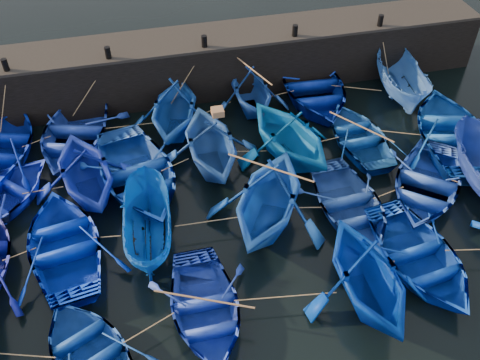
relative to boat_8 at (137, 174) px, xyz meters
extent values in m
plane|color=black|center=(3.61, -4.53, -0.58)|extent=(120.00, 120.00, 0.00)
cube|color=black|center=(3.61, 5.97, 0.67)|extent=(26.00, 2.50, 2.50)
cube|color=black|center=(3.61, 5.97, 1.98)|extent=(26.00, 2.50, 0.12)
cylinder|color=black|center=(-4.39, 5.07, 2.29)|extent=(0.24, 0.24, 0.50)
cylinder|color=black|center=(-0.39, 5.07, 2.29)|extent=(0.24, 0.24, 0.50)
cylinder|color=black|center=(3.61, 5.07, 2.29)|extent=(0.24, 0.24, 0.50)
cylinder|color=black|center=(7.61, 5.07, 2.29)|extent=(0.24, 0.24, 0.50)
cylinder|color=black|center=(11.61, 5.07, 2.29)|extent=(0.24, 0.24, 0.50)
imported|color=#17349C|center=(-2.27, 3.14, -0.03)|extent=(5.21, 6.23, 1.11)
imported|color=#11459E|center=(1.88, 3.03, 0.59)|extent=(4.99, 5.39, 2.35)
imported|color=#184597|center=(5.32, 3.75, 0.45)|extent=(3.43, 3.96, 2.06)
imported|color=navy|center=(8.26, 3.93, 0.01)|extent=(4.45, 5.99, 1.19)
imported|color=blue|center=(12.08, 3.02, 0.33)|extent=(2.56, 4.97, 1.83)
imported|color=#0F26A2|center=(-1.77, -0.01, 0.60)|extent=(4.75, 5.22, 2.37)
imported|color=blue|center=(0.00, 0.00, 0.00)|extent=(5.08, 6.32, 1.17)
imported|color=#1E4C93|center=(2.91, 0.46, 0.63)|extent=(4.08, 4.70, 2.42)
imported|color=#055AA2|center=(5.95, 0.20, 0.65)|extent=(5.29, 5.71, 2.47)
imported|color=navy|center=(9.00, 0.34, -0.14)|extent=(3.23, 4.41, 0.89)
imported|color=#0C48A6|center=(12.65, -0.47, 0.01)|extent=(5.43, 6.58, 1.19)
imported|color=#0327CA|center=(-2.62, -2.74, -0.07)|extent=(4.28, 5.47, 1.03)
imported|color=#0645A5|center=(0.08, -2.87, 0.24)|extent=(2.03, 4.42, 1.65)
imported|color=blue|center=(4.20, -2.97, 0.71)|extent=(6.16, 6.39, 2.58)
imported|color=#244CA1|center=(7.12, -3.22, -0.10)|extent=(3.50, 4.76, 0.96)
imported|color=#1F44AD|center=(10.23, -2.92, -0.07)|extent=(5.84, 6.07, 1.03)
imported|color=navy|center=(-1.97, -6.84, -0.15)|extent=(4.43, 5.00, 0.86)
imported|color=blue|center=(1.36, -6.21, -0.13)|extent=(3.15, 4.38, 0.90)
imported|color=#002DA4|center=(6.21, -6.65, 0.60)|extent=(3.93, 4.54, 2.36)
imported|color=#0735B6|center=(8.41, -5.95, -0.09)|extent=(3.99, 5.18, 0.99)
cube|color=olive|center=(3.21, 0.46, 1.96)|extent=(0.43, 0.43, 0.25)
cylinder|color=tan|center=(-3.71, 2.91, -0.03)|extent=(1.10, 0.48, 0.04)
cylinder|color=tan|center=(-0.19, 3.08, -0.03)|extent=(2.35, 0.14, 0.04)
cylinder|color=tan|center=(3.60, 3.39, -0.03)|extent=(1.65, 0.75, 0.04)
cylinder|color=tan|center=(6.79, 3.84, -0.03)|extent=(1.15, 0.22, 0.04)
cylinder|color=tan|center=(10.17, 3.48, -0.03)|extent=(2.03, 0.95, 0.04)
cylinder|color=tan|center=(-3.38, -0.03, -0.03)|extent=(1.43, 0.07, 0.04)
cylinder|color=tan|center=(-0.88, -0.01, -0.03)|extent=(0.11, 0.07, 0.04)
cylinder|color=tan|center=(1.45, 0.23, -0.03)|extent=(1.12, 0.49, 0.04)
cylinder|color=tan|center=(4.43, 0.33, -0.03)|extent=(1.25, 0.29, 0.04)
cylinder|color=tan|center=(7.48, 0.27, -0.03)|extent=(1.26, 0.18, 0.04)
cylinder|color=tan|center=(10.83, -0.06, -0.03)|extent=(1.87, 0.84, 0.04)
cylinder|color=tan|center=(-4.03, -2.89, -0.03)|extent=(1.04, 0.33, 0.04)
cylinder|color=tan|center=(-1.27, -2.80, -0.03)|extent=(0.90, 0.16, 0.04)
cylinder|color=tan|center=(2.14, -2.92, -0.03)|extent=(2.33, 0.14, 0.04)
cylinder|color=tan|center=(5.66, -3.10, -0.03)|extent=(1.12, 0.29, 0.04)
cylinder|color=tan|center=(8.67, -3.07, -0.03)|extent=(1.32, 0.33, 0.04)
cylinder|color=tan|center=(11.30, -3.07, -0.03)|extent=(0.36, 0.32, 0.04)
cylinder|color=tan|center=(-3.83, -6.53, -0.03)|extent=(1.92, 0.65, 0.04)
cylinder|color=tan|center=(-0.31, -6.53, -0.03)|extent=(1.54, 0.67, 0.04)
cylinder|color=tan|center=(3.78, -6.43, -0.03)|extent=(3.05, 0.48, 0.04)
cylinder|color=tan|center=(7.31, -6.30, -0.03)|extent=(0.43, 0.72, 0.04)
cylinder|color=tan|center=(10.42, -6.18, -0.03)|extent=(2.22, 0.49, 0.04)
cylinder|color=tan|center=(-4.77, 4.43, 1.00)|extent=(0.81, 1.13, 2.09)
cylinder|color=tan|center=(-1.33, 4.65, 1.00)|extent=(1.92, 0.68, 2.09)
cylinder|color=tan|center=(2.75, 4.60, 1.00)|extent=(1.77, 0.78, 2.09)
cylinder|color=tan|center=(4.47, 4.96, 1.00)|extent=(1.73, 0.06, 2.09)
cylinder|color=tan|center=(7.94, 5.05, 1.00)|extent=(0.69, 0.20, 2.08)
cylinder|color=tan|center=(11.85, 4.60, 1.00)|extent=(0.51, 0.80, 2.08)
cylinder|color=#99724C|center=(5.32, 3.75, 1.51)|extent=(1.08, 2.84, 0.06)
cylinder|color=#99724C|center=(9.00, 0.34, 0.34)|extent=(1.77, 2.49, 0.06)
cylinder|color=#99724C|center=(4.20, -2.97, 2.03)|extent=(2.34, 1.97, 0.06)
cylinder|color=#99724C|center=(1.36, -6.21, 0.35)|extent=(2.74, 1.32, 0.06)
camera|label=1|loc=(0.29, -15.07, 13.40)|focal=40.00mm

